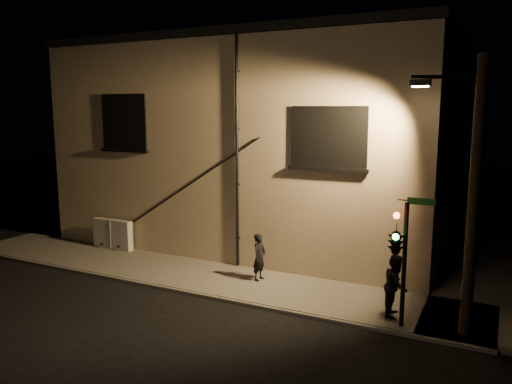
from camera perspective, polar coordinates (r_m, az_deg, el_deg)
The scene contains 8 objects.
ground at distance 15.62m, azimuth -1.40°, elevation -12.71°, with size 90.00×90.00×0.00m, color black.
sidewalk at distance 18.97m, azimuth 8.20°, elevation -8.57°, with size 21.00×16.00×0.12m.
building at distance 23.93m, azimuth 2.28°, elevation 5.85°, with size 16.20×12.23×8.80m.
utility_cabinet at distance 21.76m, azimuth -16.03°, elevation -4.64°, with size 1.88×0.32×1.23m, color #B6B2AD.
pedestrian_a at distance 17.11m, azimuth 0.38°, elevation -7.45°, with size 0.59×0.38×1.60m, color black.
pedestrian_b at distance 14.77m, azimuth 15.70°, elevation -10.23°, with size 0.86×0.67×1.77m, color black.
traffic_signal at distance 13.61m, azimuth 15.77°, elevation -5.34°, with size 1.33×2.09×3.53m.
streetlamp_pole at distance 13.62m, azimuth 23.32°, elevation -0.04°, with size 2.03×1.39×7.21m.
Camera 1 is at (6.78, -12.79, 5.87)m, focal length 35.00 mm.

